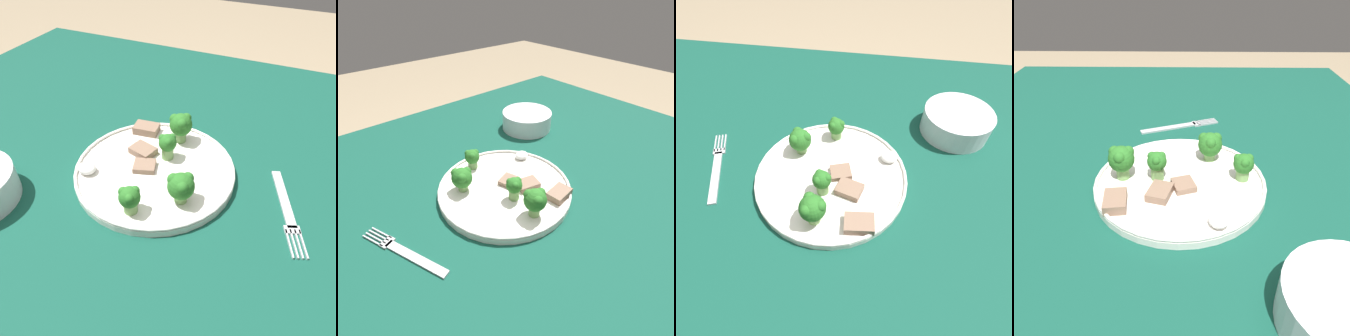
% 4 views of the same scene
% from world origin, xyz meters
% --- Properties ---
extents(ground_plane, '(8.00, 8.00, 0.00)m').
position_xyz_m(ground_plane, '(0.00, 0.00, 0.00)').
color(ground_plane, '#9E896B').
extents(table, '(1.39, 1.08, 0.74)m').
position_xyz_m(table, '(0.00, 0.00, 0.65)').
color(table, '#114738').
rests_on(table, ground_plane).
extents(dinner_plate, '(0.29, 0.29, 0.02)m').
position_xyz_m(dinner_plate, '(0.02, 0.03, 0.74)').
color(dinner_plate, white).
rests_on(dinner_plate, table).
extents(fork, '(0.08, 0.18, 0.00)m').
position_xyz_m(fork, '(-0.21, 0.03, 0.74)').
color(fork, '#B2B2B7').
rests_on(fork, table).
extents(broccoli_floret_near_rim_left, '(0.05, 0.04, 0.06)m').
position_xyz_m(broccoli_floret_near_rim_left, '(0.01, -0.07, 0.78)').
color(broccoli_floret_near_rim_left, '#709E56').
rests_on(broccoli_floret_near_rim_left, dinner_plate).
extents(broccoli_floret_center_left, '(0.05, 0.04, 0.05)m').
position_xyz_m(broccoli_floret_center_left, '(-0.05, 0.08, 0.78)').
color(broccoli_floret_center_left, '#709E56').
rests_on(broccoli_floret_center_left, dinner_plate).
extents(broccoli_floret_back_left, '(0.04, 0.03, 0.05)m').
position_xyz_m(broccoli_floret_back_left, '(0.01, 0.14, 0.78)').
color(broccoli_floret_back_left, '#709E56').
rests_on(broccoli_floret_back_left, dinner_plate).
extents(broccoli_floret_front_left, '(0.03, 0.03, 0.05)m').
position_xyz_m(broccoli_floret_front_left, '(0.01, -0.01, 0.78)').
color(broccoli_floret_front_left, '#709E56').
rests_on(broccoli_floret_front_left, dinner_plate).
extents(meat_slice_front_slice, '(0.05, 0.04, 0.02)m').
position_xyz_m(meat_slice_front_slice, '(0.09, -0.07, 0.76)').
color(meat_slice_front_slice, '#846651').
rests_on(meat_slice_front_slice, dinner_plate).
extents(meat_slice_middle_slice, '(0.05, 0.04, 0.01)m').
position_xyz_m(meat_slice_middle_slice, '(0.04, 0.04, 0.75)').
color(meat_slice_middle_slice, '#846651').
rests_on(meat_slice_middle_slice, dinner_plate).
extents(meat_slice_rear_slice, '(0.05, 0.05, 0.01)m').
position_xyz_m(meat_slice_rear_slice, '(0.06, -0.00, 0.75)').
color(meat_slice_rear_slice, '#846651').
rests_on(meat_slice_rear_slice, dinner_plate).
extents(sauce_dollop, '(0.03, 0.03, 0.02)m').
position_xyz_m(sauce_dollop, '(0.13, 0.09, 0.76)').
color(sauce_dollop, white).
rests_on(sauce_dollop, dinner_plate).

